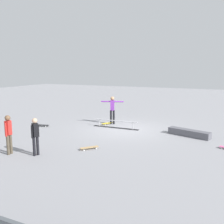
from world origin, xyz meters
TOP-DOWN VIEW (x-y plane):
  - ground_plane at (0.00, 0.00)m, footprint 60.00×60.00m
  - grind_rail at (0.58, -0.13)m, footprint 2.75×0.29m
  - skate_ledge at (-3.50, -0.04)m, footprint 2.16×1.04m
  - skater_main at (1.16, -0.95)m, footprint 1.31×0.53m
  - skateboard_main at (1.39, -0.76)m, footprint 0.57×0.79m
  - bystander_black_shirt at (1.54, 5.39)m, footprint 0.23×0.34m
  - bystander_red_shirt at (2.59, 5.72)m, footprint 0.22×0.36m
  - loose_skateboard_black at (4.63, 1.33)m, footprint 0.82×0.38m
  - loose_skateboard_natural at (0.02, 3.86)m, footprint 0.67×0.74m

SIDE VIEW (x-z plane):
  - ground_plane at x=0.00m, z-range 0.00..0.00m
  - skateboard_main at x=1.39m, z-range 0.03..0.12m
  - loose_skateboard_black at x=4.63m, z-range 0.03..0.12m
  - loose_skateboard_natural at x=0.02m, z-range 0.03..0.12m
  - skate_ledge at x=-3.50m, z-range 0.00..0.33m
  - grind_rail at x=0.58m, z-range -0.03..0.42m
  - bystander_black_shirt at x=1.54m, z-range 0.10..1.59m
  - bystander_red_shirt at x=2.59m, z-range 0.10..1.68m
  - skater_main at x=1.16m, z-range 0.14..1.83m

